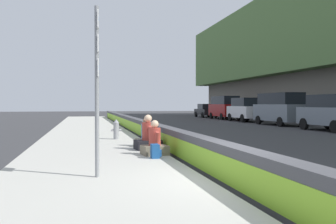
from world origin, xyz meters
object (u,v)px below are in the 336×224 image
(backpack, at_px, (155,151))
(parked_car_far, at_px, (225,107))
(parked_car_midline, at_px, (245,109))
(route_sign_post, at_px, (97,78))
(parked_car_farther, at_px, (206,110))
(seated_person_middle, at_px, (148,139))
(seated_person_rear, at_px, (146,137))
(parked_car_third, at_px, (332,112))
(parked_car_fourth, at_px, (280,108))
(seated_person_foreground, at_px, (155,144))
(fire_hydrant, at_px, (116,129))

(backpack, bearing_deg, parked_car_far, -25.29)
(parked_car_midline, bearing_deg, route_sign_post, 149.14)
(parked_car_midline, xyz_separation_m, parked_car_farther, (11.92, -0.08, -0.32))
(seated_person_middle, bearing_deg, seated_person_rear, -5.95)
(parked_car_third, distance_m, parked_car_midline, 12.81)
(parked_car_third, bearing_deg, parked_car_farther, -0.44)
(seated_person_rear, height_order, backpack, seated_person_rear)
(parked_car_third, xyz_separation_m, parked_car_fourth, (6.45, -0.12, 0.17))
(seated_person_foreground, relative_size, seated_person_rear, 1.00)
(backpack, bearing_deg, parked_car_midline, -30.33)
(parked_car_fourth, bearing_deg, parked_car_third, 178.92)
(route_sign_post, relative_size, seated_person_rear, 3.42)
(seated_person_middle, distance_m, seated_person_rear, 0.97)
(backpack, relative_size, parked_car_farther, 0.09)
(fire_hydrant, relative_size, parked_car_far, 0.17)
(parked_car_fourth, xyz_separation_m, parked_car_far, (11.82, -0.04, 0.00))
(fire_hydrant, distance_m, parked_car_farther, 31.62)
(backpack, relative_size, parked_car_midline, 0.08)
(seated_person_middle, bearing_deg, parked_car_fourth, -42.76)
(fire_hydrant, relative_size, seated_person_middle, 0.74)
(backpack, bearing_deg, route_sign_post, 144.46)
(route_sign_post, height_order, parked_car_fourth, route_sign_post)
(route_sign_post, relative_size, parked_car_farther, 0.80)
(parked_car_third, height_order, parked_car_midline, same)
(fire_hydrant, bearing_deg, seated_person_foreground, -172.27)
(backpack, relative_size, parked_car_fourth, 0.08)
(parked_car_far, bearing_deg, fire_hydrant, 147.88)
(parked_car_fourth, xyz_separation_m, parked_car_farther, (18.29, -0.07, -0.49))
(backpack, relative_size, parked_car_third, 0.08)
(seated_person_foreground, bearing_deg, parked_car_third, -55.23)
(fire_hydrant, bearing_deg, route_sign_post, 172.45)
(seated_person_rear, distance_m, parked_car_midline, 23.37)
(seated_person_rear, bearing_deg, fire_hydrant, 15.84)
(seated_person_middle, xyz_separation_m, parked_car_farther, (32.36, -13.09, 0.35))
(route_sign_post, bearing_deg, seated_person_rear, -19.87)
(route_sign_post, xyz_separation_m, parked_car_third, (12.05, -14.74, -1.05))
(fire_hydrant, xyz_separation_m, seated_person_foreground, (-5.27, -0.71, -0.12))
(seated_person_foreground, distance_m, parked_car_farther, 36.17)
(seated_person_rear, relative_size, backpack, 2.63)
(fire_hydrant, relative_size, seated_person_rear, 0.84)
(seated_person_rear, distance_m, backpack, 3.00)
(seated_person_rear, xyz_separation_m, parked_car_far, (24.93, -12.95, 0.88))
(parked_car_fourth, bearing_deg, seated_person_middle, 137.24)
(route_sign_post, distance_m, parked_car_midline, 28.98)
(seated_person_foreground, relative_size, backpack, 2.64)
(seated_person_middle, bearing_deg, route_sign_post, 157.34)
(seated_person_rear, xyz_separation_m, parked_car_midline, (19.47, -12.91, 0.72))
(parked_car_third, height_order, parked_car_far, parked_car_far)
(parked_car_third, distance_m, parked_car_fourth, 6.45)
(fire_hydrant, xyz_separation_m, seated_person_middle, (-3.92, -0.74, -0.08))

